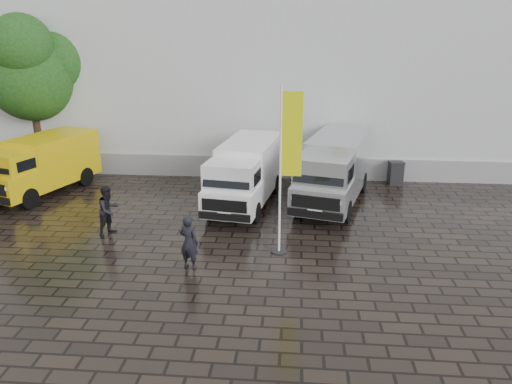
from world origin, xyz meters
TOP-DOWN VIEW (x-y plane):
  - ground at (0.00, 0.00)m, footprint 120.00×120.00m
  - exhibition_hall at (2.00, 16.00)m, footprint 44.00×16.00m
  - hall_plinth at (2.00, 7.95)m, footprint 44.00×0.15m
  - van_yellow at (-8.98, 4.86)m, footprint 3.44×5.48m
  - van_white at (-0.33, 4.19)m, footprint 2.70×5.84m
  - van_silver at (3.12, 4.70)m, footprint 3.50×6.31m
  - flagpole at (1.36, -0.05)m, footprint 0.88×0.50m
  - tree at (-10.74, 8.34)m, footprint 4.23×4.26m
  - wheelie_bin at (6.07, 7.46)m, footprint 0.68×0.68m
  - person_front at (-1.39, -1.38)m, footprint 0.70×0.58m
  - person_tent at (-4.63, 0.92)m, footprint 0.95×1.03m

SIDE VIEW (x-z plane):
  - ground at x=0.00m, z-range 0.00..0.00m
  - hall_plinth at x=2.00m, z-range 0.00..1.00m
  - wheelie_bin at x=6.07m, z-range 0.00..1.04m
  - person_front at x=-1.39m, z-range 0.00..1.65m
  - person_tent at x=-4.63m, z-range 0.00..1.71m
  - van_yellow at x=-8.98m, z-range 0.00..2.37m
  - van_white at x=-0.33m, z-range 0.00..2.44m
  - van_silver at x=3.12m, z-range 0.00..2.60m
  - flagpole at x=1.36m, z-range 0.32..5.54m
  - tree at x=-10.74m, z-range 1.08..8.67m
  - exhibition_hall at x=2.00m, z-range 0.00..12.00m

